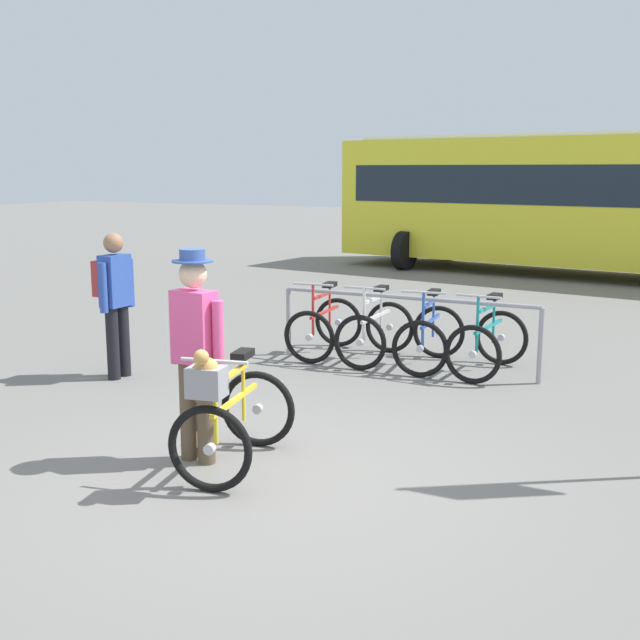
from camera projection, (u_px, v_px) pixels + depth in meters
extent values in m
plane|color=slate|center=(262.00, 477.00, 6.11)|extent=(80.00, 80.00, 0.00)
cylinder|color=#99999E|center=(289.00, 322.00, 10.08)|extent=(0.06, 0.06, 0.85)
cylinder|color=#99999E|center=(540.00, 346.00, 8.69)|extent=(0.06, 0.06, 0.85)
cylinder|color=#99999E|center=(406.00, 298.00, 9.31)|extent=(3.15, 0.06, 0.05)
torus|color=black|center=(338.00, 322.00, 10.54)|extent=(0.67, 0.15, 0.66)
cylinder|color=#B7B7BC|center=(338.00, 322.00, 10.54)|extent=(0.09, 0.07, 0.08)
torus|color=black|center=(309.00, 337.00, 9.60)|extent=(0.67, 0.15, 0.66)
cylinder|color=#B7B7BC|center=(309.00, 337.00, 9.60)|extent=(0.09, 0.07, 0.08)
cube|color=red|center=(325.00, 312.00, 10.03)|extent=(0.11, 0.92, 0.04)
cube|color=red|center=(323.00, 295.00, 9.94)|extent=(0.09, 0.61, 0.04)
cylinder|color=red|center=(330.00, 306.00, 10.19)|extent=(0.03, 0.03, 0.55)
cube|color=black|center=(330.00, 285.00, 10.13)|extent=(0.14, 0.25, 0.06)
cylinder|color=red|center=(313.00, 310.00, 9.66)|extent=(0.03, 0.03, 0.63)
cylinder|color=#B7B7BC|center=(313.00, 284.00, 9.60)|extent=(0.52, 0.07, 0.03)
torus|color=black|center=(390.00, 327.00, 10.22)|extent=(0.66, 0.10, 0.66)
cylinder|color=#B7B7BC|center=(390.00, 327.00, 10.22)|extent=(0.08, 0.07, 0.08)
torus|color=black|center=(360.00, 343.00, 9.31)|extent=(0.66, 0.10, 0.66)
cylinder|color=#B7B7BC|center=(360.00, 343.00, 9.31)|extent=(0.08, 0.07, 0.08)
cube|color=silver|center=(376.00, 317.00, 9.72)|extent=(0.06, 0.92, 0.04)
cube|color=silver|center=(374.00, 299.00, 9.63)|extent=(0.05, 0.61, 0.04)
cylinder|color=silver|center=(381.00, 310.00, 9.87)|extent=(0.03, 0.03, 0.55)
cube|color=black|center=(381.00, 288.00, 9.82)|extent=(0.13, 0.24, 0.06)
cylinder|color=silver|center=(364.00, 315.00, 9.36)|extent=(0.03, 0.03, 0.63)
cylinder|color=#B7B7BC|center=(364.00, 288.00, 9.30)|extent=(0.52, 0.04, 0.03)
torus|color=black|center=(439.00, 332.00, 9.92)|extent=(0.67, 0.16, 0.66)
cylinder|color=#B7B7BC|center=(439.00, 332.00, 9.92)|extent=(0.09, 0.07, 0.08)
torus|color=black|center=(420.00, 349.00, 8.98)|extent=(0.67, 0.16, 0.66)
cylinder|color=#B7B7BC|center=(420.00, 349.00, 8.98)|extent=(0.09, 0.07, 0.08)
cube|color=#2D56B7|center=(430.00, 321.00, 9.41)|extent=(0.14, 0.92, 0.04)
cube|color=#2D56B7|center=(430.00, 303.00, 9.32)|extent=(0.10, 0.61, 0.04)
cylinder|color=#2D56B7|center=(434.00, 315.00, 9.57)|extent=(0.03, 0.03, 0.55)
cube|color=black|center=(434.00, 292.00, 9.52)|extent=(0.15, 0.25, 0.06)
cylinder|color=#2D56B7|center=(423.00, 320.00, 9.04)|extent=(0.03, 0.03, 0.63)
cylinder|color=#B7B7BC|center=(424.00, 292.00, 8.98)|extent=(0.52, 0.08, 0.03)
torus|color=black|center=(501.00, 338.00, 9.58)|extent=(0.66, 0.13, 0.66)
cylinder|color=#B7B7BC|center=(501.00, 338.00, 9.58)|extent=(0.08, 0.07, 0.08)
torus|color=black|center=(473.00, 354.00, 8.71)|extent=(0.66, 0.13, 0.66)
cylinder|color=#B7B7BC|center=(473.00, 354.00, 8.71)|extent=(0.08, 0.07, 0.08)
cube|color=teal|center=(488.00, 327.00, 9.10)|extent=(0.10, 0.92, 0.04)
cube|color=teal|center=(488.00, 308.00, 9.02)|extent=(0.08, 0.61, 0.04)
cylinder|color=teal|center=(494.00, 320.00, 9.25)|extent=(0.03, 0.03, 0.55)
cube|color=black|center=(495.00, 296.00, 9.20)|extent=(0.14, 0.25, 0.06)
cylinder|color=teal|center=(477.00, 324.00, 8.76)|extent=(0.03, 0.03, 0.63)
cylinder|color=#B7B7BC|center=(479.00, 296.00, 8.70)|extent=(0.52, 0.06, 0.03)
torus|color=black|center=(258.00, 409.00, 6.74)|extent=(0.66, 0.18, 0.66)
cylinder|color=#B7B7BC|center=(258.00, 409.00, 6.74)|extent=(0.09, 0.07, 0.08)
torus|color=black|center=(210.00, 449.00, 5.77)|extent=(0.66, 0.18, 0.66)
cylinder|color=#B7B7BC|center=(210.00, 449.00, 5.77)|extent=(0.09, 0.07, 0.08)
cube|color=yellow|center=(235.00, 400.00, 6.21)|extent=(0.21, 0.91, 0.04)
cube|color=yellow|center=(232.00, 374.00, 6.12)|extent=(0.15, 0.61, 0.04)
cylinder|color=yellow|center=(243.00, 388.00, 6.38)|extent=(0.03, 0.03, 0.55)
cube|color=black|center=(243.00, 354.00, 6.33)|extent=(0.16, 0.26, 0.06)
cylinder|color=yellow|center=(215.00, 403.00, 5.83)|extent=(0.03, 0.03, 0.63)
cylinder|color=#B7B7BC|center=(214.00, 361.00, 5.77)|extent=(0.52, 0.13, 0.03)
cube|color=gray|center=(207.00, 382.00, 5.66)|extent=(0.29, 0.25, 0.22)
ellipsoid|color=tan|center=(206.00, 368.00, 5.64)|extent=(0.21, 0.19, 0.16)
sphere|color=tan|center=(201.00, 357.00, 5.54)|extent=(0.11, 0.11, 0.11)
cylinder|color=brown|center=(188.00, 410.00, 6.43)|extent=(0.14, 0.14, 0.82)
cylinder|color=brown|center=(206.00, 414.00, 6.33)|extent=(0.14, 0.14, 0.82)
cube|color=#E54C8C|center=(194.00, 327.00, 6.25)|extent=(0.36, 0.23, 0.58)
cylinder|color=#E54C8C|center=(175.00, 330.00, 6.39)|extent=(0.09, 0.09, 0.55)
cylinder|color=#E54C8C|center=(218.00, 336.00, 6.16)|extent=(0.09, 0.09, 0.55)
sphere|color=beige|center=(193.00, 274.00, 6.17)|extent=(0.22, 0.22, 0.22)
cylinder|color=#334C8C|center=(192.00, 261.00, 6.15)|extent=(0.32, 0.32, 0.02)
cylinder|color=#334C8C|center=(192.00, 255.00, 6.14)|extent=(0.20, 0.20, 0.09)
cylinder|color=black|center=(124.00, 341.00, 9.04)|extent=(0.14, 0.14, 0.82)
cylinder|color=black|center=(113.00, 344.00, 8.88)|extent=(0.14, 0.14, 0.82)
cube|color=#2D4CA5|center=(115.00, 281.00, 8.83)|extent=(0.20, 0.34, 0.58)
cylinder|color=#2D4CA5|center=(130.00, 283.00, 9.02)|extent=(0.09, 0.09, 0.55)
cylinder|color=#2D4CA5|center=(103.00, 288.00, 8.64)|extent=(0.09, 0.09, 0.55)
sphere|color=#9E7051|center=(113.00, 243.00, 8.75)|extent=(0.22, 0.22, 0.22)
cube|color=#B23333|center=(104.00, 278.00, 8.90)|extent=(0.14, 0.26, 0.40)
cube|color=yellow|center=(562.00, 200.00, 17.60)|extent=(10.25, 3.82, 2.70)
cube|color=#19232D|center=(563.00, 184.00, 17.53)|extent=(9.46, 3.73, 0.84)
cube|color=silver|center=(566.00, 136.00, 17.34)|extent=(9.22, 3.44, 0.08)
cylinder|color=black|center=(404.00, 251.00, 18.60)|extent=(0.37, 0.93, 0.90)
cylinder|color=black|center=(450.00, 243.00, 20.63)|extent=(0.37, 0.93, 0.90)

